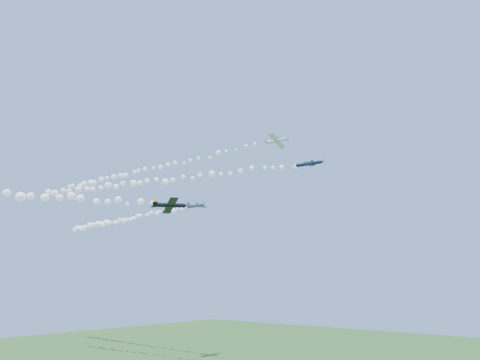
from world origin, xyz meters
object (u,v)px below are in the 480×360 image
Objects in this scene: plane_grey at (196,206)px; plane_black at (170,205)px; plane_white at (277,141)px; plane_navy at (310,164)px.

plane_black is at bearing -51.87° from plane_grey.
plane_grey is at bearing 160.01° from plane_white.
plane_grey is 1.02× the size of plane_black.
plane_grey is (-37.24, 9.30, -10.04)m from plane_white.
plane_white is at bearing 148.31° from plane_navy.
plane_white is 39.68m from plane_grey.
plane_white is 0.81× the size of plane_black.
plane_black is (-23.89, -18.55, -9.05)m from plane_navy.
plane_navy reaches higher than plane_black.
plane_navy is 0.84× the size of plane_black.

